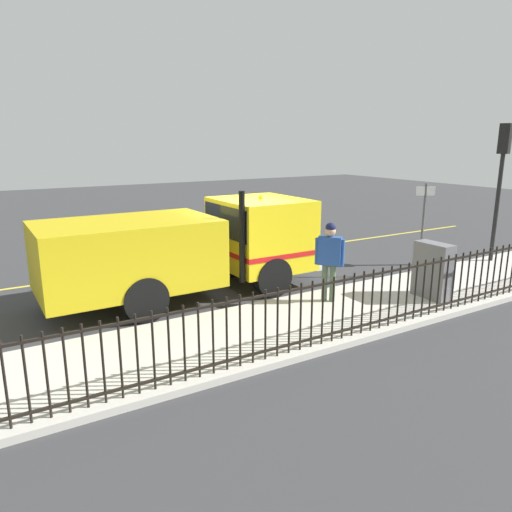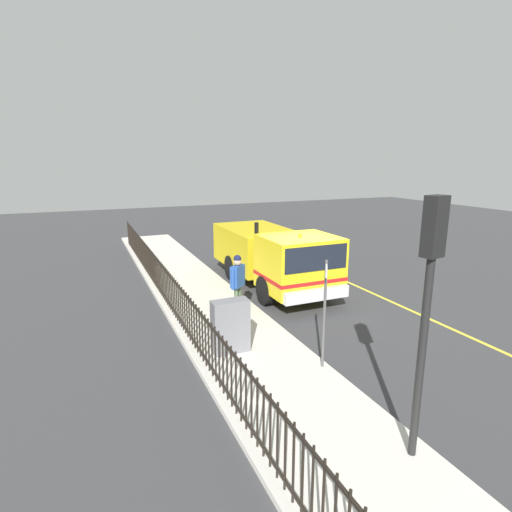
{
  "view_description": "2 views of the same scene",
  "coord_description": "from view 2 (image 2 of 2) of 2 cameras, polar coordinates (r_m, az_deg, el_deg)",
  "views": [
    {
      "loc": [
        10.53,
        -6.03,
        3.67
      ],
      "look_at": [
        0.87,
        -0.22,
        0.92
      ],
      "focal_mm": 33.46,
      "sensor_mm": 36.0,
      "label": 1
    },
    {
      "loc": [
        6.62,
        11.36,
        4.59
      ],
      "look_at": [
        1.67,
        -0.11,
        1.64
      ],
      "focal_mm": 28.68,
      "sensor_mm": 36.0,
      "label": 2
    }
  ],
  "objects": [
    {
      "name": "ground_plane",
      "position": [
        13.93,
        6.56,
        -6.03
      ],
      "size": [
        58.99,
        58.99,
        0.0
      ],
      "primitive_type": "plane",
      "color": "#38383A",
      "rests_on": "ground"
    },
    {
      "name": "sidewalk_slab",
      "position": [
        12.7,
        -6.14,
        -7.67
      ],
      "size": [
        2.73,
        26.81,
        0.12
      ],
      "primitive_type": "cube",
      "color": "beige",
      "rests_on": "ground"
    },
    {
      "name": "lane_marking",
      "position": [
        15.32,
        14.99,
        -4.59
      ],
      "size": [
        0.12,
        24.13,
        0.01
      ],
      "primitive_type": "cube",
      "color": "yellow",
      "rests_on": "ground"
    },
    {
      "name": "work_truck",
      "position": [
        14.71,
        2.63,
        0.32
      ],
      "size": [
        2.39,
        6.57,
        2.57
      ],
      "rotation": [
        0.0,
        0.0,
        0.01
      ],
      "color": "yellow",
      "rests_on": "ground"
    },
    {
      "name": "worker_standing",
      "position": [
        11.93,
        -2.58,
        -3.13
      ],
      "size": [
        0.53,
        0.5,
        1.8
      ],
      "rotation": [
        0.0,
        0.0,
        -2.43
      ],
      "color": "#264C99",
      "rests_on": "sidewalk_slab"
    },
    {
      "name": "iron_fence",
      "position": [
        12.21,
        -11.49,
        -5.38
      ],
      "size": [
        0.04,
        22.83,
        1.21
      ],
      "color": "black",
      "rests_on": "sidewalk_slab"
    },
    {
      "name": "traffic_light_near",
      "position": [
        6.23,
        23.02,
        -2.93
      ],
      "size": [
        0.33,
        0.26,
        4.01
      ],
      "rotation": [
        0.0,
        0.0,
        3.33
      ],
      "color": "black",
      "rests_on": "sidewalk_slab"
    },
    {
      "name": "utility_cabinet",
      "position": [
        9.8,
        -3.59,
        -9.74
      ],
      "size": [
        0.88,
        0.39,
        1.28
      ],
      "primitive_type": "cube",
      "color": "slate",
      "rests_on": "sidewalk_slab"
    },
    {
      "name": "traffic_cone",
      "position": [
        18.2,
        4.64,
        -0.2
      ],
      "size": [
        0.49,
        0.49,
        0.71
      ],
      "primitive_type": "cone",
      "color": "orange",
      "rests_on": "ground"
    },
    {
      "name": "street_sign",
      "position": [
        8.89,
        9.59,
        -6.32
      ],
      "size": [
        0.29,
        0.44,
        2.43
      ],
      "color": "#4C4C4C",
      "rests_on": "sidewalk_slab"
    }
  ]
}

